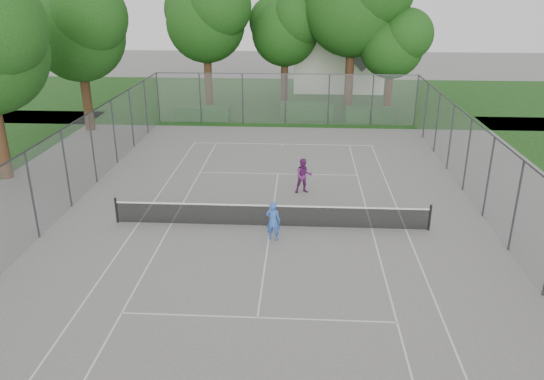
# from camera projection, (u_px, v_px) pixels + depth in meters

# --- Properties ---
(ground) EXTENTS (120.00, 120.00, 0.00)m
(ground) POSITION_uv_depth(u_px,v_px,m) (271.00, 226.00, 21.72)
(ground) COLOR slate
(ground) RESTS_ON ground
(grass_far) EXTENTS (60.00, 20.00, 0.00)m
(grass_far) POSITION_uv_depth(u_px,v_px,m) (289.00, 98.00, 45.89)
(grass_far) COLOR #184012
(grass_far) RESTS_ON ground
(court_markings) EXTENTS (11.03, 23.83, 0.01)m
(court_markings) POSITION_uv_depth(u_px,v_px,m) (271.00, 226.00, 21.72)
(court_markings) COLOR silver
(court_markings) RESTS_ON ground
(tennis_net) EXTENTS (12.87, 0.10, 1.10)m
(tennis_net) POSITION_uv_depth(u_px,v_px,m) (271.00, 215.00, 21.53)
(tennis_net) COLOR black
(tennis_net) RESTS_ON ground
(perimeter_fence) EXTENTS (18.08, 34.08, 3.52)m
(perimeter_fence) POSITION_uv_depth(u_px,v_px,m) (271.00, 185.00, 21.06)
(perimeter_fence) COLOR #38383D
(perimeter_fence) RESTS_ON ground
(tree_far_left) EXTENTS (7.02, 6.41, 10.10)m
(tree_far_left) POSITION_uv_depth(u_px,v_px,m) (207.00, 16.00, 40.78)
(tree_far_left) COLOR #3C2416
(tree_far_left) RESTS_ON ground
(tree_far_midleft) EXTENTS (6.13, 5.59, 8.81)m
(tree_far_midleft) POSITION_uv_depth(u_px,v_px,m) (286.00, 27.00, 42.12)
(tree_far_midleft) COLOR #3C2416
(tree_far_midleft) RESTS_ON ground
(tree_far_midright) EXTENTS (8.24, 7.52, 11.84)m
(tree_far_midright) POSITION_uv_depth(u_px,v_px,m) (355.00, 0.00, 39.19)
(tree_far_midright) COLOR #3C2416
(tree_far_midright) RESTS_ON ground
(tree_far_right) EXTENTS (5.37, 4.90, 7.71)m
(tree_far_right) POSITION_uv_depth(u_px,v_px,m) (393.00, 42.00, 38.88)
(tree_far_right) COLOR #3C2416
(tree_far_right) RESTS_ON ground
(tree_side_back) EXTENTS (6.76, 6.17, 9.72)m
(tree_side_back) POSITION_uv_depth(u_px,v_px,m) (79.00, 27.00, 33.58)
(tree_side_back) COLOR #3C2416
(tree_side_back) RESTS_ON ground
(hedge_left) EXTENTS (3.86, 1.16, 0.96)m
(hedge_left) POSITION_uv_depth(u_px,v_px,m) (203.00, 114.00, 38.36)
(hedge_left) COLOR #194817
(hedge_left) RESTS_ON ground
(hedge_mid) EXTENTS (3.79, 1.08, 1.19)m
(hedge_mid) POSITION_uv_depth(u_px,v_px,m) (306.00, 111.00, 38.66)
(hedge_mid) COLOR #194817
(hedge_mid) RESTS_ON ground
(hedge_right) EXTENTS (3.39, 1.24, 1.02)m
(hedge_right) POSITION_uv_depth(u_px,v_px,m) (369.00, 115.00, 37.87)
(hedge_right) COLOR #194817
(hedge_right) RESTS_ON ground
(house) EXTENTS (7.99, 6.19, 9.94)m
(house) POSITION_uv_depth(u_px,v_px,m) (338.00, 45.00, 48.67)
(house) COLOR silver
(house) RESTS_ON ground
(girl_player) EXTENTS (0.64, 0.49, 1.57)m
(girl_player) POSITION_uv_depth(u_px,v_px,m) (273.00, 221.00, 20.31)
(girl_player) COLOR blue
(girl_player) RESTS_ON ground
(woman_player) EXTENTS (0.91, 0.77, 1.68)m
(woman_player) POSITION_uv_depth(u_px,v_px,m) (304.00, 176.00, 24.90)
(woman_player) COLOR #692366
(woman_player) RESTS_ON ground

